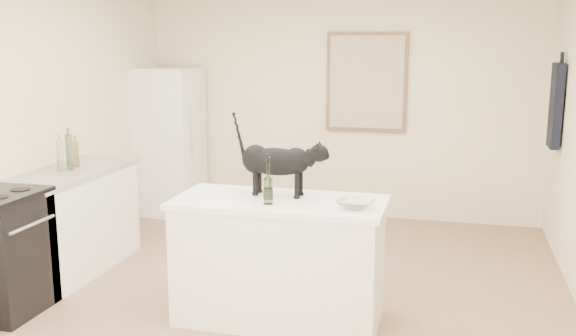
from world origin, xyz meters
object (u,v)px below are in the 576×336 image
at_px(wine_bottle, 268,182).
at_px(glass_bowl, 356,204).
at_px(fridge, 169,141).
at_px(black_cat, 276,165).

height_order(wine_bottle, glass_bowl, wine_bottle).
relative_size(wine_bottle, glass_bowl, 1.24).
relative_size(fridge, black_cat, 2.69).
height_order(black_cat, wine_bottle, black_cat).
xyz_separation_m(black_cat, wine_bottle, (0.01, -0.26, -0.07)).
bearing_deg(wine_bottle, glass_bowl, 2.48).
distance_m(black_cat, wine_bottle, 0.27).
xyz_separation_m(black_cat, glass_bowl, (0.61, -0.23, -0.19)).
relative_size(fridge, wine_bottle, 5.57).
bearing_deg(glass_bowl, black_cat, 159.45).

